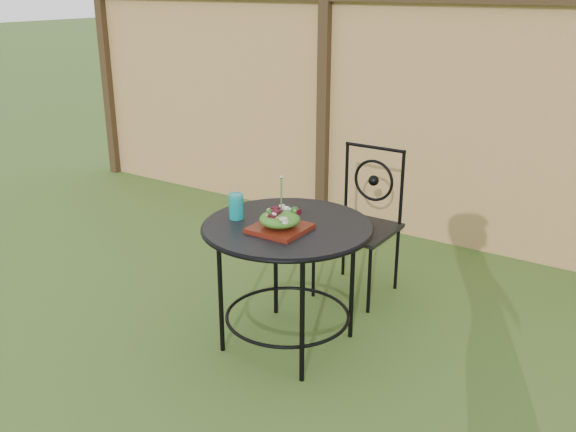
% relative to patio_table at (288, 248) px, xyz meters
% --- Properties ---
extents(ground, '(60.00, 60.00, 0.00)m').
position_rel_patio_table_xyz_m(ground, '(0.39, -0.24, -0.59)').
color(ground, '#224616').
rests_on(ground, ground).
extents(fence, '(8.00, 0.12, 1.90)m').
position_rel_patio_table_xyz_m(fence, '(0.39, 1.95, 0.36)').
color(fence, tan).
rests_on(fence, ground).
extents(patio_table, '(0.92, 0.92, 0.72)m').
position_rel_patio_table_xyz_m(patio_table, '(0.00, 0.00, 0.00)').
color(patio_table, black).
rests_on(patio_table, ground).
extents(patio_chair, '(0.46, 0.46, 0.95)m').
position_rel_patio_table_xyz_m(patio_chair, '(0.01, 0.84, -0.08)').
color(patio_chair, black).
rests_on(patio_chair, ground).
extents(salad_plate, '(0.27, 0.27, 0.02)m').
position_rel_patio_table_xyz_m(salad_plate, '(0.02, -0.10, 0.15)').
color(salad_plate, '#460A0A').
rests_on(salad_plate, patio_table).
extents(salad, '(0.21, 0.21, 0.08)m').
position_rel_patio_table_xyz_m(salad, '(0.02, -0.10, 0.20)').
color(salad, '#235614').
rests_on(salad, salad_plate).
extents(fork, '(0.01, 0.01, 0.18)m').
position_rel_patio_table_xyz_m(fork, '(0.03, -0.10, 0.33)').
color(fork, silver).
rests_on(fork, salad).
extents(drinking_glass, '(0.08, 0.08, 0.14)m').
position_rel_patio_table_xyz_m(drinking_glass, '(-0.28, -0.08, 0.21)').
color(drinking_glass, '#0C8F94').
rests_on(drinking_glass, patio_table).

